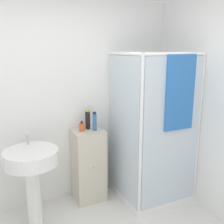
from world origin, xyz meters
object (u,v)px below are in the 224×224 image
object	(u,v)px
soap_dispenser	(82,127)
shampoo_bottle_tall_black	(88,120)
sink	(32,168)
shampoo_bottle_blue	(95,122)

from	to	relation	value
soap_dispenser	shampoo_bottle_tall_black	distance (m)	0.13
sink	shampoo_bottle_tall_black	xyz separation A→B (m)	(0.74, 0.32, 0.36)
shampoo_bottle_tall_black	soap_dispenser	bearing A→B (deg)	-151.81
sink	soap_dispenser	world-z (taller)	soap_dispenser
soap_dispenser	shampoo_bottle_tall_black	xyz separation A→B (m)	(0.10, 0.05, 0.07)
sink	shampoo_bottle_tall_black	bearing A→B (deg)	23.34
soap_dispenser	shampoo_bottle_blue	distance (m)	0.17
shampoo_bottle_blue	sink	bearing A→B (deg)	-164.68
shampoo_bottle_tall_black	shampoo_bottle_blue	size ratio (longest dim) A/B	1.05
soap_dispenser	shampoo_bottle_tall_black	bearing A→B (deg)	28.19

